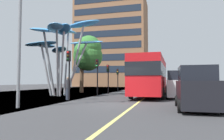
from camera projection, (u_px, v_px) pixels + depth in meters
ground at (102, 105)px, 13.14m from camera, size 120.00×240.00×0.10m
red_bus at (150, 75)px, 19.38m from camera, size 3.05×9.72×3.74m
leaf_sculpture at (61, 40)px, 21.41m from camera, size 8.34×8.65×7.61m
traffic_light_kerb_near at (69, 64)px, 15.84m from camera, size 0.28×0.42×3.76m
traffic_light_kerb_far at (97, 69)px, 21.27m from camera, size 0.28×0.42×3.68m
traffic_light_island_mid at (108, 73)px, 24.35m from camera, size 0.28×0.42×3.37m
traffic_light_opposite at (118, 75)px, 30.08m from camera, size 0.28×0.42×3.23m
car_parked_near at (196, 89)px, 10.76m from camera, size 2.00×4.46×2.21m
car_parked_mid at (178, 86)px, 17.93m from camera, size 2.10×3.93×2.33m
street_lamp at (26, 10)px, 11.60m from camera, size 1.73×0.44×8.62m
tree_pavement_near at (88, 52)px, 27.48m from camera, size 3.83×3.94×7.49m
pedestrian at (68, 88)px, 16.37m from camera, size 0.34×0.34×1.79m
backdrop_building at (113, 43)px, 62.52m from camera, size 19.88×13.46×25.60m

